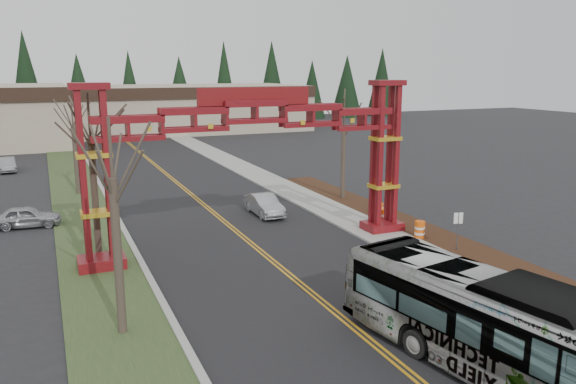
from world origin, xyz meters
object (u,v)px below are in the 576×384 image
bare_tree_median_mid (91,139)px  barrel_south (420,230)px  silver_sedan (264,205)px  parked_car_near_a (27,217)px  transit_bus (500,328)px  barrel_north (380,210)px  gateway_arch (255,138)px  parked_car_far_a (7,165)px  bare_tree_right_far (344,124)px  street_sign (458,224)px  barrel_mid (382,217)px  bare_tree_median_far (73,127)px  retail_building_east (180,108)px  bare_tree_median_near (112,180)px

bare_tree_median_mid → barrel_south: bearing=-11.5°
silver_sedan → parked_car_near_a: silver_sedan is taller
transit_bus → barrel_north: bearing=57.3°
gateway_arch → parked_car_far_a: size_ratio=4.52×
transit_bus → bare_tree_right_far: size_ratio=1.52×
street_sign → barrel_south: street_sign is taller
transit_bus → barrel_mid: transit_bus is taller
gateway_arch → silver_sedan: size_ratio=4.36×
transit_bus → barrel_mid: 17.61m
barrel_south → barrel_north: barrel_south is taller
bare_tree_median_far → barrel_north: bare_tree_median_far is taller
gateway_arch → barrel_south: bearing=-13.8°
gateway_arch → retail_building_east: size_ratio=0.48×
barrel_north → bare_tree_median_far: bearing=139.8°
silver_sedan → barrel_south: 10.62m
bare_tree_right_far → barrel_mid: bare_tree_right_far is taller
bare_tree_median_near → barrel_north: size_ratio=8.77×
parked_car_far_a → street_sign: bearing=-63.0°
parked_car_far_a → barrel_north: (23.33, -28.29, -0.21)m
transit_bus → barrel_north: size_ratio=13.05×
retail_building_east → street_sign: 66.82m
gateway_arch → silver_sedan: bearing=65.4°
barrel_north → parked_car_far_a: bearing=129.5°
silver_sedan → street_sign: street_sign is taller
gateway_arch → bare_tree_median_far: (-8.00, 18.13, -0.75)m
bare_tree_median_far → barrel_south: bearing=-50.0°
parked_car_far_a → transit_bus: bearing=-76.6°
retail_building_east → silver_sedan: size_ratio=9.10×
parked_car_far_a → barrel_south: parked_car_far_a is taller
transit_bus → bare_tree_median_mid: bare_tree_median_mid is taller
parked_car_far_a → bare_tree_median_far: (5.54, -13.24, 4.57)m
bare_tree_median_mid → bare_tree_right_far: (18.00, 7.24, -0.62)m
bare_tree_right_far → street_sign: bare_tree_right_far is taller
barrel_mid → retail_building_east: bearing=88.8°
street_sign → parked_car_far_a: bearing=122.5°
retail_building_east → parked_car_near_a: (-21.46, -52.47, -2.84)m
gateway_arch → bare_tree_right_far: 13.13m
transit_bus → retail_building_east: bearing=73.6°
parked_car_far_a → bare_tree_right_far: 33.19m
street_sign → barrel_south: size_ratio=1.98×
parked_car_near_a → parked_car_far_a: 21.98m
parked_car_far_a → bare_tree_median_far: bearing=-72.8°
silver_sedan → parked_car_far_a: (-16.51, 24.89, -0.03)m
street_sign → bare_tree_median_mid: bearing=160.8°
parked_car_far_a → gateway_arch: bearing=-72.1°
bare_tree_median_near → barrel_south: bearing=17.1°
transit_bus → bare_tree_right_far: bearing=61.5°
retail_building_east → bare_tree_median_near: bearing=-104.5°
gateway_arch → barrel_south: (9.06, -2.23, -5.44)m
parked_car_far_a → bare_tree_right_far: size_ratio=0.52×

